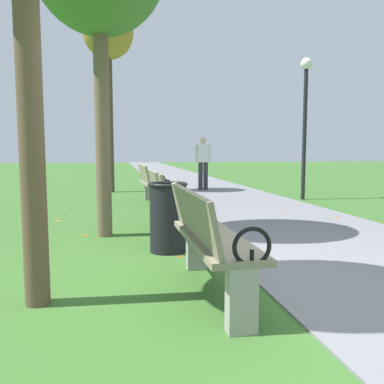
# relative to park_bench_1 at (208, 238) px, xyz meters

# --- Properties ---
(ground_plane) EXTENTS (80.00, 80.00, 0.00)m
(ground_plane) POSITION_rel_park_bench_1_xyz_m (0.50, 0.05, -0.49)
(ground_plane) COLOR #386628
(paved_walkway) EXTENTS (3.05, 44.00, 0.02)m
(paved_walkway) POSITION_rel_park_bench_1_xyz_m (2.03, 18.05, -0.48)
(paved_walkway) COLOR slate
(paved_walkway) RESTS_ON ground
(park_bench_1) EXTENTS (0.48, 1.60, 0.90)m
(park_bench_1) POSITION_rel_park_bench_1_xyz_m (0.00, 0.00, 0.00)
(park_bench_1) COLOR gray
(park_bench_1) RESTS_ON ground
(park_bench_2) EXTENTS (0.51, 1.61, 0.90)m
(park_bench_2) POSITION_rel_park_bench_1_xyz_m (0.00, 2.91, 0.00)
(park_bench_2) COLOR gray
(park_bench_2) RESTS_ON ground
(park_bench_3) EXTENTS (0.53, 1.62, 0.90)m
(park_bench_3) POSITION_rel_park_bench_1_xyz_m (0.00, 5.93, 0.00)
(park_bench_3) COLOR gray
(park_bench_3) RESTS_ON ground
(tree_3) EXTENTS (1.45, 1.45, 5.44)m
(tree_3) POSITION_rel_park_bench_1_xyz_m (-0.92, 8.82, 4.05)
(tree_3) COLOR #4C3D2D
(tree_3) RESTS_ON ground
(pedestrian_walking) EXTENTS (0.53, 0.27, 1.62)m
(pedestrian_walking) POSITION_rel_park_bench_1_xyz_m (1.88, 8.83, 0.44)
(pedestrian_walking) COLOR #2D2D38
(pedestrian_walking) RESTS_ON paved_walkway
(trash_bin) EXTENTS (0.48, 0.48, 0.84)m
(trash_bin) POSITION_rel_park_bench_1_xyz_m (-0.15, 1.51, -0.06)
(trash_bin) COLOR black
(trash_bin) RESTS_ON ground
(lamp_post) EXTENTS (0.28, 0.28, 3.48)m
(lamp_post) POSITION_rel_park_bench_1_xyz_m (3.85, 6.07, 1.82)
(lamp_post) COLOR black
(lamp_post) RESTS_ON ground
(scattered_leaves) EXTENTS (5.17, 10.53, 0.02)m
(scattered_leaves) POSITION_rel_park_bench_1_xyz_m (0.81, 3.95, -0.47)
(scattered_leaves) COLOR #BC842D
(scattered_leaves) RESTS_ON ground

